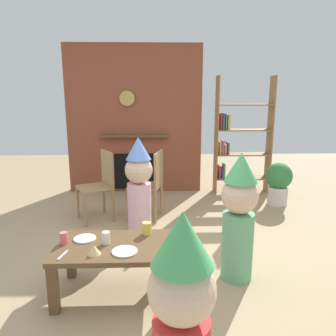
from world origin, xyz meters
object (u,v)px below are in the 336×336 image
(paper_cup_near_left, at_px, (64,238))
(birthday_cake_slice, at_px, (94,249))
(paper_cup_near_right, at_px, (106,238))
(child_in_pink, at_px, (239,214))
(paper_cup_center, at_px, (147,228))
(child_with_cone_hat, at_px, (182,322))
(potted_plant_tall, at_px, (279,181))
(paper_plate_rear, at_px, (85,239))
(dining_chair_left, at_px, (101,181))
(coffee_table, at_px, (116,253))
(dining_chair_middle, at_px, (152,181))
(paper_plate_front, at_px, (125,251))
(bookshelf, at_px, (238,140))
(child_by_the_chairs, at_px, (139,184))

(paper_cup_near_left, bearing_deg, birthday_cake_slice, -34.00)
(paper_cup_near_right, xyz_separation_m, child_in_pink, (1.12, 0.18, 0.12))
(paper_cup_near_right, bearing_deg, paper_cup_center, 29.14)
(child_with_cone_hat, bearing_deg, child_in_pink, -44.98)
(child_with_cone_hat, xyz_separation_m, potted_plant_tall, (1.68, 3.32, -0.24))
(paper_cup_near_left, xyz_separation_m, birthday_cake_slice, (0.28, -0.19, -0.01))
(paper_plate_rear, relative_size, dining_chair_left, 0.20)
(coffee_table, xyz_separation_m, dining_chair_middle, (0.26, 1.67, 0.16))
(paper_cup_near_right, relative_size, child_with_cone_hat, 0.09)
(paper_plate_rear, bearing_deg, dining_chair_left, 94.58)
(paper_cup_center, distance_m, birthday_cake_slice, 0.52)
(paper_plate_front, bearing_deg, coffee_table, 121.99)
(paper_plate_rear, bearing_deg, paper_plate_front, -33.95)
(bookshelf, distance_m, dining_chair_left, 2.38)
(paper_cup_near_right, distance_m, birthday_cake_slice, 0.18)
(coffee_table, bearing_deg, birthday_cake_slice, -132.47)
(coffee_table, distance_m, paper_cup_near_left, 0.44)
(paper_plate_front, xyz_separation_m, dining_chair_left, (-0.48, 1.80, 0.08))
(paper_plate_rear, height_order, child_by_the_chairs, child_by_the_chairs)
(child_in_pink, xyz_separation_m, potted_plant_tall, (1.09, 1.98, -0.25))
(paper_plate_front, bearing_deg, bookshelf, 61.83)
(paper_cup_near_right, bearing_deg, paper_cup_near_left, 177.51)
(bookshelf, distance_m, paper_cup_near_left, 3.49)
(coffee_table, bearing_deg, dining_chair_middle, 81.13)
(paper_plate_front, relative_size, paper_plate_rear, 1.08)
(child_with_cone_hat, bearing_deg, paper_plate_front, -1.56)
(bookshelf, relative_size, dining_chair_middle, 2.11)
(paper_cup_center, distance_m, child_in_pink, 0.80)
(paper_cup_near_right, height_order, child_with_cone_hat, child_with_cone_hat)
(paper_cup_near_left, height_order, paper_plate_rear, paper_cup_near_left)
(paper_cup_near_left, distance_m, child_with_cone_hat, 1.47)
(paper_plate_front, relative_size, dining_chair_left, 0.22)
(paper_cup_near_left, distance_m, paper_cup_center, 0.68)
(child_with_cone_hat, bearing_deg, child_by_the_chairs, -13.32)
(birthday_cake_slice, xyz_separation_m, potted_plant_tall, (2.27, 2.33, -0.11))
(bookshelf, relative_size, paper_plate_front, 9.60)
(coffee_table, height_order, child_in_pink, child_in_pink)
(child_in_pink, bearing_deg, child_with_cone_hat, 55.62)
(bookshelf, distance_m, paper_plate_rear, 3.35)
(child_by_the_chairs, xyz_separation_m, potted_plant_tall, (2.00, 0.99, -0.25))
(dining_chair_left, xyz_separation_m, dining_chair_middle, (0.66, -0.00, 0.00))
(paper_plate_front, xyz_separation_m, paper_plate_rear, (-0.35, 0.24, 0.00))
(coffee_table, height_order, paper_plate_front, paper_plate_front)
(paper_plate_rear, bearing_deg, child_in_pink, 3.81)
(coffee_table, xyz_separation_m, child_by_the_chairs, (0.12, 1.18, 0.25))
(bookshelf, relative_size, paper_cup_near_right, 18.54)
(paper_cup_center, bearing_deg, birthday_cake_slice, -137.61)
(child_in_pink, height_order, dining_chair_left, child_in_pink)
(paper_cup_near_left, bearing_deg, bookshelf, 53.17)
(child_with_cone_hat, bearing_deg, paper_cup_center, -12.58)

